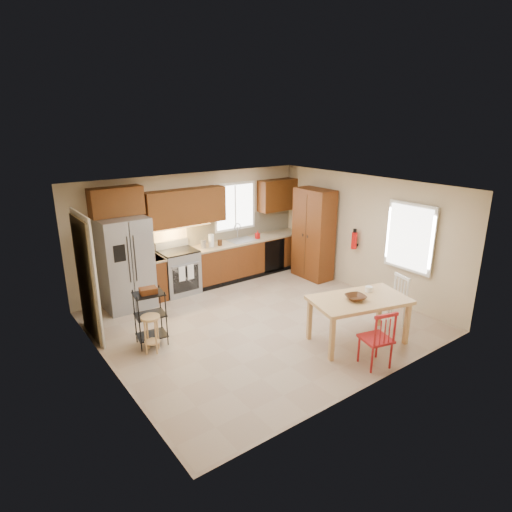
{
  "coord_description": "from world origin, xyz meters",
  "views": [
    {
      "loc": [
        -4.31,
        -5.74,
        3.6
      ],
      "look_at": [
        0.19,
        0.4,
        1.15
      ],
      "focal_mm": 30.0,
      "sensor_mm": 36.0,
      "label": 1
    }
  ],
  "objects_px": {
    "chair_red": "(376,338)",
    "chair_white": "(391,301)",
    "bar_stool": "(152,334)",
    "range_stove": "(179,272)",
    "refrigerator": "(126,263)",
    "fire_extinguisher": "(354,241)",
    "table_bowl": "(355,300)",
    "soap_bottle": "(257,235)",
    "pantry": "(313,234)",
    "table_jar": "(369,290)",
    "utility_cart": "(151,318)",
    "dining_table": "(358,320)"
  },
  "relations": [
    {
      "from": "pantry",
      "to": "table_jar",
      "type": "bearing_deg",
      "value": -114.52
    },
    {
      "from": "soap_bottle",
      "to": "fire_extinguisher",
      "type": "distance_m",
      "value": 2.27
    },
    {
      "from": "range_stove",
      "to": "fire_extinguisher",
      "type": "relative_size",
      "value": 2.56
    },
    {
      "from": "range_stove",
      "to": "chair_white",
      "type": "height_order",
      "value": "chair_white"
    },
    {
      "from": "utility_cart",
      "to": "range_stove",
      "type": "bearing_deg",
      "value": 59.83
    },
    {
      "from": "pantry",
      "to": "table_bowl",
      "type": "height_order",
      "value": "pantry"
    },
    {
      "from": "fire_extinguisher",
      "to": "table_bowl",
      "type": "relative_size",
      "value": 1.12
    },
    {
      "from": "fire_extinguisher",
      "to": "table_bowl",
      "type": "bearing_deg",
      "value": -137.68
    },
    {
      "from": "refrigerator",
      "to": "table_bowl",
      "type": "relative_size",
      "value": 5.67
    },
    {
      "from": "chair_red",
      "to": "table_bowl",
      "type": "height_order",
      "value": "chair_red"
    },
    {
      "from": "soap_bottle",
      "to": "bar_stool",
      "type": "height_order",
      "value": "soap_bottle"
    },
    {
      "from": "range_stove",
      "to": "table_bowl",
      "type": "bearing_deg",
      "value": -70.27
    },
    {
      "from": "bar_stool",
      "to": "chair_red",
      "type": "bearing_deg",
      "value": -47.84
    },
    {
      "from": "range_stove",
      "to": "table_jar",
      "type": "relative_size",
      "value": 6.7
    },
    {
      "from": "pantry",
      "to": "bar_stool",
      "type": "bearing_deg",
      "value": -167.29
    },
    {
      "from": "chair_white",
      "to": "table_bowl",
      "type": "height_order",
      "value": "chair_white"
    },
    {
      "from": "refrigerator",
      "to": "range_stove",
      "type": "distance_m",
      "value": 1.24
    },
    {
      "from": "pantry",
      "to": "table_jar",
      "type": "relative_size",
      "value": 15.29
    },
    {
      "from": "chair_white",
      "to": "table_bowl",
      "type": "distance_m",
      "value": 1.1
    },
    {
      "from": "refrigerator",
      "to": "table_jar",
      "type": "height_order",
      "value": "refrigerator"
    },
    {
      "from": "chair_white",
      "to": "table_jar",
      "type": "height_order",
      "value": "chair_white"
    },
    {
      "from": "table_jar",
      "to": "utility_cart",
      "type": "distance_m",
      "value": 3.69
    },
    {
      "from": "chair_white",
      "to": "table_jar",
      "type": "xyz_separation_m",
      "value": [
        -0.6,
        0.05,
        0.35
      ]
    },
    {
      "from": "chair_red",
      "to": "utility_cart",
      "type": "distance_m",
      "value": 3.6
    },
    {
      "from": "bar_stool",
      "to": "range_stove",
      "type": "bearing_deg",
      "value": 48.19
    },
    {
      "from": "table_jar",
      "to": "bar_stool",
      "type": "xyz_separation_m",
      "value": [
        -3.27,
        1.63,
        -0.5
      ]
    },
    {
      "from": "chair_white",
      "to": "bar_stool",
      "type": "bearing_deg",
      "value": 81.56
    },
    {
      "from": "dining_table",
      "to": "utility_cart",
      "type": "height_order",
      "value": "utility_cart"
    },
    {
      "from": "soap_bottle",
      "to": "chair_white",
      "type": "distance_m",
      "value": 3.64
    },
    {
      "from": "soap_bottle",
      "to": "pantry",
      "type": "height_order",
      "value": "pantry"
    },
    {
      "from": "fire_extinguisher",
      "to": "bar_stool",
      "type": "xyz_separation_m",
      "value": [
        -4.67,
        0.04,
        -0.79
      ]
    },
    {
      "from": "table_bowl",
      "to": "chair_white",
      "type": "bearing_deg",
      "value": 2.73
    },
    {
      "from": "table_bowl",
      "to": "bar_stool",
      "type": "height_order",
      "value": "table_bowl"
    },
    {
      "from": "chair_white",
      "to": "soap_bottle",
      "type": "bearing_deg",
      "value": 20.59
    },
    {
      "from": "bar_stool",
      "to": "refrigerator",
      "type": "bearing_deg",
      "value": 75.03
    },
    {
      "from": "refrigerator",
      "to": "range_stove",
      "type": "xyz_separation_m",
      "value": [
        1.15,
        0.06,
        -0.45
      ]
    },
    {
      "from": "table_bowl",
      "to": "utility_cart",
      "type": "xyz_separation_m",
      "value": [
        -2.72,
        1.97,
        -0.31
      ]
    },
    {
      "from": "range_stove",
      "to": "bar_stool",
      "type": "relative_size",
      "value": 1.47
    },
    {
      "from": "refrigerator",
      "to": "chair_white",
      "type": "bearing_deg",
      "value": -45.6
    },
    {
      "from": "refrigerator",
      "to": "range_stove",
      "type": "height_order",
      "value": "refrigerator"
    },
    {
      "from": "soap_bottle",
      "to": "chair_white",
      "type": "relative_size",
      "value": 0.21
    },
    {
      "from": "pantry",
      "to": "chair_red",
      "type": "height_order",
      "value": "pantry"
    },
    {
      "from": "soap_bottle",
      "to": "chair_red",
      "type": "bearing_deg",
      "value": -102.48
    },
    {
      "from": "refrigerator",
      "to": "table_jar",
      "type": "bearing_deg",
      "value": -50.54
    },
    {
      "from": "soap_bottle",
      "to": "table_jar",
      "type": "xyz_separation_m",
      "value": [
        -0.25,
        -3.53,
        -0.18
      ]
    },
    {
      "from": "dining_table",
      "to": "utility_cart",
      "type": "bearing_deg",
      "value": 160.09
    },
    {
      "from": "fire_extinguisher",
      "to": "dining_table",
      "type": "distance_m",
      "value": 2.53
    },
    {
      "from": "refrigerator",
      "to": "chair_red",
      "type": "height_order",
      "value": "refrigerator"
    },
    {
      "from": "range_stove",
      "to": "dining_table",
      "type": "height_order",
      "value": "range_stove"
    },
    {
      "from": "chair_red",
      "to": "chair_white",
      "type": "height_order",
      "value": "same"
    }
  ]
}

